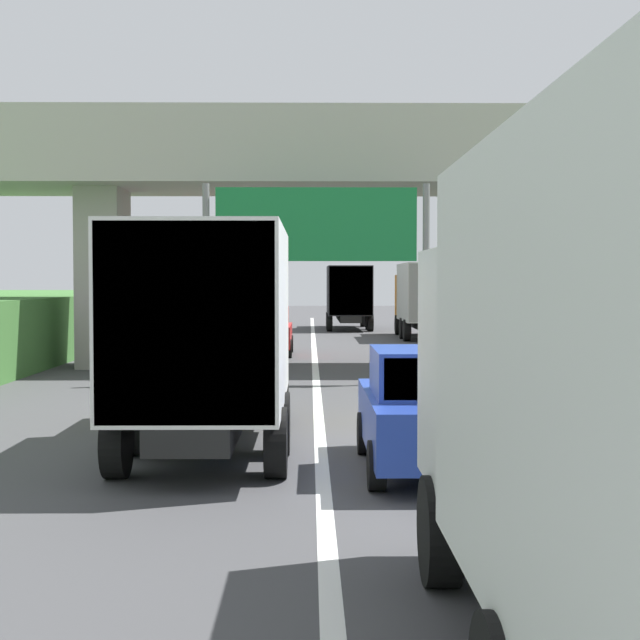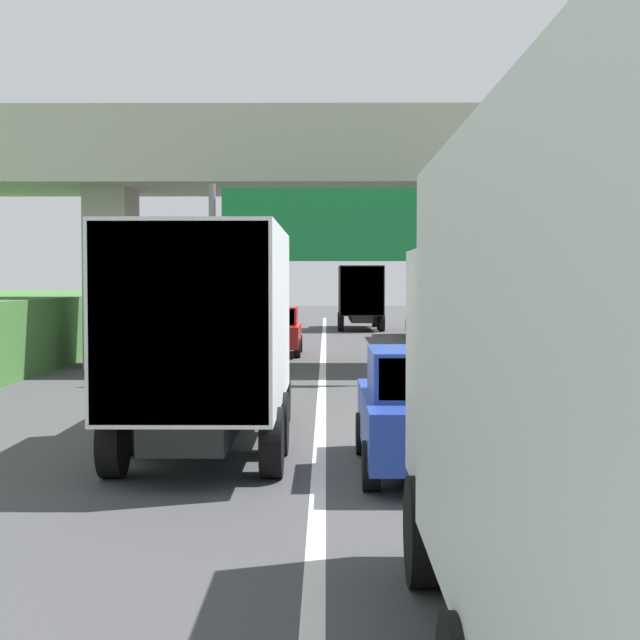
% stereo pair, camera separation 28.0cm
% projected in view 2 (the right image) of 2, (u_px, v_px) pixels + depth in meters
% --- Properties ---
extents(lane_centre_stripe, '(0.20, 87.47, 0.01)m').
position_uv_depth(lane_centre_stripe, '(322.00, 388.00, 23.29)').
color(lane_centre_stripe, white).
rests_on(lane_centre_stripe, ground).
extents(overpass_bridge, '(40.00, 4.80, 7.67)m').
position_uv_depth(overpass_bridge, '(323.00, 180.00, 28.97)').
color(overpass_bridge, '#ADA89E').
rests_on(overpass_bridge, ground).
extents(overhead_highway_sign, '(5.88, 0.18, 5.17)m').
position_uv_depth(overhead_highway_sign, '(322.00, 237.00, 24.38)').
color(overhead_highway_sign, slate).
rests_on(overhead_highway_sign, ground).
extents(truck_black, '(2.44, 7.30, 3.44)m').
position_uv_depth(truck_black, '(360.00, 294.00, 51.50)').
color(truck_black, black).
rests_on(truck_black, ground).
extents(truck_orange, '(2.44, 7.30, 3.44)m').
position_uv_depth(truck_orange, '(436.00, 296.00, 43.43)').
color(truck_orange, black).
rests_on(truck_orange, ground).
extents(truck_yellow, '(2.44, 7.30, 3.44)m').
position_uv_depth(truck_yellow, '(212.00, 327.00, 14.91)').
color(truck_yellow, black).
rests_on(truck_yellow, ground).
extents(car_blue, '(1.86, 4.10, 1.72)m').
position_uv_depth(car_blue, '(426.00, 410.00, 13.10)').
color(car_blue, '#233D9E').
rests_on(car_blue, ground).
extents(car_red, '(1.86, 4.10, 1.72)m').
position_uv_depth(car_red, '(275.00, 331.00, 33.64)').
color(car_red, red).
rests_on(car_red, ground).
extents(construction_barrel_3, '(0.57, 0.57, 0.90)m').
position_uv_depth(construction_barrel_3, '(639.00, 389.00, 19.12)').
color(construction_barrel_3, orange).
rests_on(construction_barrel_3, ground).
extents(construction_barrel_4, '(0.57, 0.57, 0.90)m').
position_uv_depth(construction_barrel_4, '(588.00, 370.00, 23.26)').
color(construction_barrel_4, orange).
rests_on(construction_barrel_4, ground).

